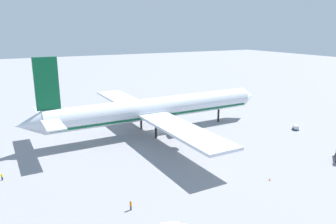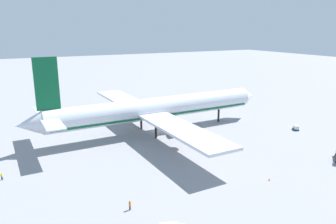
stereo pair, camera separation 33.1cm
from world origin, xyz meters
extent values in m
plane|color=gray|center=(0.00, 0.00, 0.00)|extent=(600.00, 600.00, 0.00)
cylinder|color=silver|center=(0.00, 0.00, 7.70)|extent=(67.72, 8.08, 6.53)
cone|color=silver|center=(36.40, 0.84, 7.70)|extent=(5.37, 6.52, 6.40)
cone|color=silver|center=(-37.05, -0.85, 7.70)|extent=(6.67, 6.35, 6.21)
cube|color=#0C5933|center=(-31.79, -0.73, 17.77)|extent=(6.01, 0.64, 13.61)
cube|color=silver|center=(-32.45, 6.23, 9.00)|extent=(4.67, 12.08, 0.36)
cube|color=silver|center=(-32.13, -7.71, 9.00)|extent=(4.67, 12.08, 0.36)
cube|color=silver|center=(-3.85, 20.40, 6.72)|extent=(9.79, 34.63, 0.70)
cylinder|color=slate|center=(-2.73, 15.26, 4.73)|extent=(5.69, 3.40, 3.27)
cube|color=silver|center=(-2.91, -20.55, 6.72)|extent=(9.79, 34.63, 0.70)
cylinder|color=slate|center=(-2.03, -15.37, 4.70)|extent=(5.01, 3.45, 3.33)
cylinder|color=black|center=(23.65, 0.54, 2.22)|extent=(0.70, 0.70, 4.43)
cylinder|color=black|center=(-3.50, 5.19, 2.22)|extent=(0.70, 0.70, 4.43)
cylinder|color=black|center=(-3.26, -5.34, 2.22)|extent=(0.70, 0.70, 4.43)
cube|color=#0C5933|center=(0.00, 0.00, 5.90)|extent=(65.01, 7.69, 0.50)
cylinder|color=black|center=(27.66, -41.85, 0.45)|extent=(0.89, 0.79, 0.90)
cylinder|color=black|center=(30.90, -39.29, 0.45)|extent=(0.89, 0.79, 0.90)
cube|color=#26598C|center=(40.04, -18.75, 0.28)|extent=(2.84, 3.22, 0.15)
cylinder|color=#333338|center=(39.01, -20.20, 0.28)|extent=(0.41, 0.54, 0.08)
cube|color=silver|center=(40.04, -18.75, 0.90)|extent=(2.46, 2.76, 1.11)
cylinder|color=black|center=(39.96, -20.07, 0.20)|extent=(0.33, 0.40, 0.40)
cylinder|color=black|center=(38.82, -19.27, 0.20)|extent=(0.33, 0.40, 0.40)
cylinder|color=black|center=(41.25, -18.23, 0.20)|extent=(0.33, 0.40, 0.40)
cylinder|color=black|center=(40.11, -17.43, 0.20)|extent=(0.33, 0.40, 0.40)
cylinder|color=#3F3F47|center=(-24.16, -38.44, 0.44)|extent=(0.40, 0.40, 0.89)
cylinder|color=orange|center=(-24.16, -38.44, 1.22)|extent=(0.50, 0.50, 0.67)
sphere|color=#8C6647|center=(-24.16, -38.44, 1.67)|extent=(0.24, 0.24, 0.24)
cylinder|color=navy|center=(-44.24, -14.66, 0.40)|extent=(0.33, 0.33, 0.80)
cylinder|color=yellow|center=(-44.24, -14.66, 1.11)|extent=(0.41, 0.41, 0.60)
sphere|color=beige|center=(-44.24, -14.66, 1.52)|extent=(0.22, 0.22, 0.22)
cone|color=orange|center=(28.68, 35.41, 0.28)|extent=(0.36, 0.36, 0.55)
cone|color=orange|center=(39.43, 17.16, 0.28)|extent=(0.36, 0.36, 0.55)
cone|color=orange|center=(6.40, -41.38, 0.28)|extent=(0.36, 0.36, 0.55)
camera|label=1|loc=(-42.15, -86.97, 31.46)|focal=34.45mm
camera|label=2|loc=(-41.86, -87.13, 31.46)|focal=34.45mm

